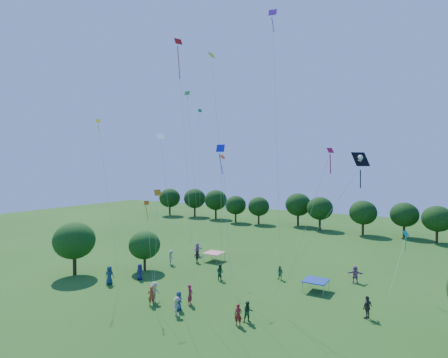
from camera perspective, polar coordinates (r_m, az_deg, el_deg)
near_tree_west at (r=42.61m, az=-23.25°, el=-9.23°), size 4.51×4.51×5.89m
near_tree_north at (r=42.13m, az=-12.85°, el=-10.46°), size 3.62×3.62×4.61m
treeline at (r=69.11m, az=17.06°, el=-4.68°), size 88.01×8.77×6.77m
tent_red_stripe at (r=45.54m, az=-1.67°, el=-11.97°), size 2.20×2.20×1.10m
tent_blue at (r=36.17m, az=14.77°, el=-15.76°), size 2.20×2.20×1.10m
crowd_person_0 at (r=39.49m, az=-13.58°, el=-14.51°), size 0.90×0.59×1.69m
crowd_person_1 at (r=32.55m, az=-11.78°, el=-18.17°), size 0.73×0.68×1.66m
crowd_person_2 at (r=28.91m, az=3.94°, el=-20.83°), size 0.89×0.86×1.63m
crowd_person_3 at (r=33.12m, az=-11.27°, el=-17.66°), size 0.54×1.19×1.81m
crowd_person_4 at (r=44.73m, az=-4.43°, el=-12.56°), size 0.72×1.01×1.58m
crowd_person_5 at (r=39.93m, az=20.63°, el=-14.34°), size 1.74×1.02×1.76m
crowd_person_6 at (r=38.82m, az=-18.20°, el=-14.70°), size 1.05×0.87×1.88m
crowd_person_7 at (r=32.14m, az=-5.56°, el=-18.28°), size 0.58×0.75×1.78m
crowd_person_8 at (r=38.25m, az=-0.66°, el=-14.96°), size 0.91×0.57×1.74m
crowd_person_9 at (r=30.24m, az=-7.71°, el=-19.90°), size 0.72×1.08×1.52m
crowd_person_10 at (r=31.53m, az=22.37°, el=-18.80°), size 0.88×1.17×1.82m
crowd_person_11 at (r=47.95m, az=-4.34°, el=-11.44°), size 0.67×1.68×1.78m
crowd_person_12 at (r=31.22m, az=-7.41°, el=-19.11°), size 0.62×0.87×1.58m
crowd_person_13 at (r=28.33m, az=2.33°, el=-21.29°), size 0.70×0.54×1.65m
crowd_person_14 at (r=38.89m, az=9.14°, el=-14.91°), size 0.77×0.50×1.46m
crowd_person_15 at (r=44.38m, az=-8.64°, el=-12.56°), size 0.88×1.27×1.78m
pirate_kite at (r=23.64m, az=20.92°, el=2.29°), size 7.82×3.43×11.66m
red_high_kite at (r=33.49m, az=-7.04°, el=14.94°), size 4.05×2.92×22.79m
small_kite_0 at (r=31.15m, az=-12.34°, el=-6.63°), size 1.61×0.86×7.76m
small_kite_1 at (r=34.56m, az=0.09°, el=-0.57°), size 1.90×1.39×11.91m
small_kite_2 at (r=38.82m, az=-19.21°, el=3.63°), size 3.13×0.57×15.77m
small_kite_3 at (r=44.66m, az=-5.58°, el=8.62°), size 2.35×0.53×20.31m
small_kite_4 at (r=23.71m, az=-0.51°, el=-0.61°), size 2.78×4.42×12.19m
small_kite_5 at (r=26.76m, az=8.33°, el=14.46°), size 0.72×3.23×21.98m
small_kite_6 at (r=30.99m, az=-9.87°, el=2.72°), size 2.02×0.79×13.63m
small_kite_7 at (r=36.48m, az=27.35°, el=-9.02°), size 1.17×5.41×4.78m
small_kite_8 at (r=24.68m, az=14.94°, el=-2.42°), size 4.88×3.75×11.96m
small_kite_9 at (r=30.51m, az=-10.86°, el=-4.52°), size 0.57×0.78×8.77m
small_kite_10 at (r=33.47m, az=-1.36°, el=12.27°), size 1.78×1.40×21.44m
small_kite_11 at (r=45.16m, az=-3.96°, el=4.90°), size 1.25×1.76×18.24m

